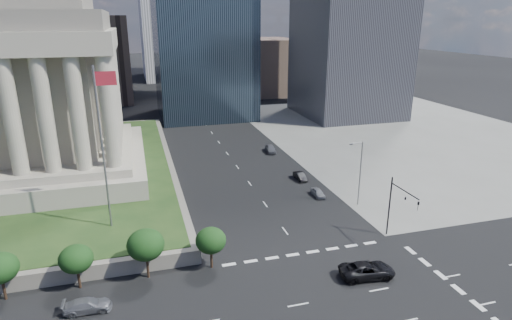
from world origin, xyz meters
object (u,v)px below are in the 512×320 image
object	(u,v)px
flagpole	(103,141)
parked_sedan_far	(271,149)
war_memorial	(23,56)
pickup_truck	(367,270)
traffic_signal_ne	(399,203)
parked_sedan_near	(318,193)
suv_grey	(87,305)
street_lamp_north	(359,170)
parked_sedan_mid	(300,176)

from	to	relation	value
flagpole	parked_sedan_far	size ratio (longest dim) A/B	4.33
flagpole	war_memorial	bearing A→B (deg)	116.89
flagpole	pickup_truck	bearing A→B (deg)	-31.68
traffic_signal_ne	pickup_truck	xyz separation A→B (m)	(-7.52, -6.24, -4.41)
flagpole	parked_sedan_near	distance (m)	33.74
suv_grey	traffic_signal_ne	bearing A→B (deg)	-81.89
street_lamp_north	parked_sedan_far	size ratio (longest dim) A/B	2.17
flagpole	suv_grey	bearing A→B (deg)	-98.15
flagpole	pickup_truck	size ratio (longest dim) A/B	3.30
war_memorial	flagpole	distance (m)	28.16
street_lamp_north	parked_sedan_mid	xyz separation A→B (m)	(-4.33, 12.32, -5.02)
pickup_truck	suv_grey	world-z (taller)	pickup_truck
flagpole	parked_sedan_mid	distance (m)	35.82
war_memorial	pickup_truck	world-z (taller)	war_memorial
flagpole	parked_sedan_near	bearing A→B (deg)	10.37
street_lamp_north	pickup_truck	size ratio (longest dim) A/B	1.65
flagpole	suv_grey	xyz separation A→B (m)	(-2.05, -14.29, -12.46)
parked_sedan_far	pickup_truck	bearing A→B (deg)	-88.56
parked_sedan_near	parked_sedan_far	xyz separation A→B (m)	(0.00, 24.61, 0.17)
street_lamp_north	parked_sedan_near	distance (m)	8.11
parked_sedan_mid	war_memorial	bearing A→B (deg)	165.34
traffic_signal_ne	street_lamp_north	world-z (taller)	street_lamp_north
pickup_truck	suv_grey	distance (m)	28.94
parked_sedan_mid	parked_sedan_near	bearing A→B (deg)	-90.70
traffic_signal_ne	parked_sedan_mid	bearing A→B (deg)	98.43
street_lamp_north	parked_sedan_mid	size ratio (longest dim) A/B	2.55
flagpole	traffic_signal_ne	size ratio (longest dim) A/B	2.50
parked_sedan_far	war_memorial	bearing A→B (deg)	-165.38
war_memorial	pickup_truck	size ratio (longest dim) A/B	6.44
suv_grey	parked_sedan_near	distance (m)	38.44
traffic_signal_ne	parked_sedan_far	bearing A→B (deg)	94.93
war_memorial	parked_sedan_far	xyz separation A→B (m)	(43.00, 6.25, -20.61)
pickup_truck	parked_sedan_near	bearing A→B (deg)	-3.52
traffic_signal_ne	parked_sedan_near	distance (m)	16.97
war_memorial	parked_sedan_mid	world-z (taller)	war_memorial
suv_grey	parked_sedan_mid	bearing A→B (deg)	-48.12
suv_grey	parked_sedan_far	world-z (taller)	parked_sedan_far
flagpole	street_lamp_north	distance (m)	35.95
traffic_signal_ne	parked_sedan_far	distance (m)	40.95
pickup_truck	parked_sedan_mid	bearing A→B (deg)	-0.91
suv_grey	parked_sedan_mid	size ratio (longest dim) A/B	1.15
traffic_signal_ne	suv_grey	size ratio (longest dim) A/B	1.77
war_memorial	parked_sedan_near	world-z (taller)	war_memorial
traffic_signal_ne	pickup_truck	size ratio (longest dim) A/B	1.32
street_lamp_north	pickup_truck	bearing A→B (deg)	-115.45
parked_sedan_near	street_lamp_north	bearing A→B (deg)	-45.31
pickup_truck	street_lamp_north	bearing A→B (deg)	-18.69
parked_sedan_near	pickup_truck	bearing A→B (deg)	-98.59
war_memorial	traffic_signal_ne	size ratio (longest dim) A/B	4.88
parked_sedan_near	parked_sedan_far	distance (m)	24.61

